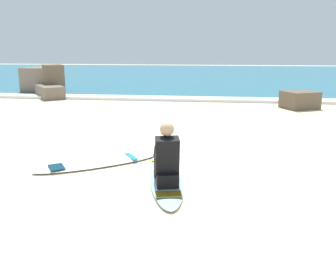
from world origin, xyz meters
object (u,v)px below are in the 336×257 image
(surfboard_main, at_px, (165,176))
(surfboard_spare_near, at_px, (98,163))
(shoreline_rock, at_px, (300,100))
(surfer_seated, at_px, (167,160))

(surfboard_main, xyz_separation_m, surfboard_spare_near, (-1.30, 0.51, 0.00))
(shoreline_rock, bearing_deg, surfboard_main, -116.67)
(surfer_seated, xyz_separation_m, surfboard_spare_near, (-1.37, 0.91, -0.40))
(surfer_seated, xyz_separation_m, shoreline_rock, (3.64, 7.79, -0.14))
(surfboard_main, distance_m, surfboard_spare_near, 1.39)
(surfboard_main, distance_m, shoreline_rock, 8.27)
(surfboard_spare_near, bearing_deg, surfer_seated, -33.61)
(surfer_seated, height_order, surfboard_spare_near, surfer_seated)
(surfboard_spare_near, bearing_deg, surfboard_main, -21.58)
(shoreline_rock, bearing_deg, surfer_seated, -115.06)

